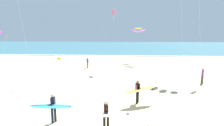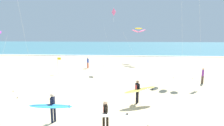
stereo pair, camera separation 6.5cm
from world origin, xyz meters
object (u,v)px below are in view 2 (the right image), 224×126
at_px(kite_diamond_rose_low, 113,15).
at_px(bystander_blue_top, 88,63).
at_px(kite_arc_golden_high, 139,30).
at_px(lifeguard_flag, 58,64).
at_px(surfer_lead, 52,106).
at_px(surfer_trailing, 106,114).
at_px(surfer_third, 139,90).
at_px(bystander_purple_top, 203,76).

bearing_deg(kite_diamond_rose_low, bystander_blue_top, 170.74).
xyz_separation_m(kite_arc_golden_high, lifeguard_flag, (-10.40, -8.92, -4.19)).
distance_m(surfer_lead, lifeguard_flag, 12.68).
relative_size(surfer_lead, bystander_blue_top, 1.49).
bearing_deg(bystander_blue_top, surfer_trailing, -74.95).
xyz_separation_m(surfer_third, bystander_purple_top, (6.77, 5.69, -0.24)).
bearing_deg(bystander_blue_top, surfer_lead, -85.12).
relative_size(kite_diamond_rose_low, bystander_blue_top, 5.17).
distance_m(kite_diamond_rose_low, bystander_purple_top, 13.01).
distance_m(bystander_purple_top, lifeguard_flag, 16.30).
xyz_separation_m(surfer_lead, kite_diamond_rose_low, (2.35, 15.04, 6.29)).
xyz_separation_m(surfer_trailing, kite_diamond_rose_low, (-0.72, 15.81, 6.30)).
bearing_deg(bystander_purple_top, surfer_third, -139.95).
bearing_deg(lifeguard_flag, bystander_blue_top, 51.72).
xyz_separation_m(surfer_third, kite_arc_golden_high, (1.18, 17.73, 4.41)).
height_order(surfer_lead, bystander_blue_top, surfer_lead).
bearing_deg(surfer_trailing, kite_arc_golden_high, 81.91).
distance_m(surfer_lead, surfer_trailing, 3.17).
bearing_deg(surfer_lead, kite_diamond_rose_low, 81.10).
xyz_separation_m(surfer_trailing, bystander_blue_top, (-4.41, 16.41, -0.23)).
bearing_deg(kite_arc_golden_high, bystander_blue_top, -145.08).
relative_size(surfer_trailing, lifeguard_flag, 1.19).
height_order(bystander_blue_top, bystander_purple_top, same).
relative_size(surfer_lead, bystander_purple_top, 1.49).
xyz_separation_m(surfer_lead, lifeguard_flag, (-4.25, 11.95, 0.22)).
distance_m(surfer_trailing, surfer_third, 4.35).
distance_m(surfer_lead, kite_arc_golden_high, 22.20).
relative_size(surfer_third, lifeguard_flag, 1.15).
relative_size(surfer_trailing, kite_diamond_rose_low, 0.30).
bearing_deg(surfer_third, kite_diamond_rose_low, 102.41).
xyz_separation_m(kite_diamond_rose_low, lifeguard_flag, (-6.60, -3.09, -6.08)).
xyz_separation_m(surfer_trailing, kite_arc_golden_high, (3.08, 21.64, 4.41)).
bearing_deg(surfer_trailing, kite_diamond_rose_low, 92.61).
xyz_separation_m(surfer_third, kite_diamond_rose_low, (-2.62, 11.90, 6.30)).
height_order(surfer_trailing, bystander_blue_top, surfer_trailing).
height_order(kite_arc_golden_high, kite_diamond_rose_low, kite_diamond_rose_low).
relative_size(kite_arc_golden_high, bystander_purple_top, 3.67).
distance_m(kite_arc_golden_high, lifeguard_flag, 14.33).
bearing_deg(surfer_third, bystander_purple_top, 40.05).
height_order(surfer_trailing, kite_arc_golden_high, kite_arc_golden_high).
bearing_deg(surfer_lead, bystander_purple_top, 36.94).
relative_size(surfer_third, kite_arc_golden_high, 0.41).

